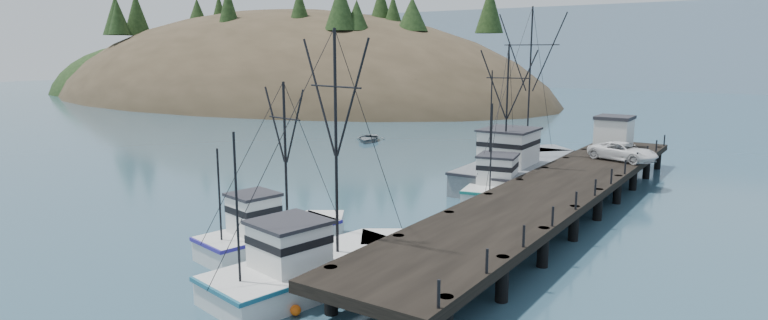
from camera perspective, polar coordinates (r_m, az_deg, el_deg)
ground at (r=35.26m, az=-15.46°, el=-7.30°), size 400.00×400.00×0.00m
pier at (r=40.35m, az=16.20°, el=-2.63°), size 6.00×44.00×2.00m
headland at (r=142.91m, az=-11.02°, el=4.11°), size 134.80×78.00×51.00m
distant_ridge at (r=192.50m, az=29.52°, el=5.89°), size 360.00×40.00×26.00m
distant_ridge_far at (r=217.06m, az=16.56°, el=7.15°), size 180.00×25.00×18.00m
moored_sailboats at (r=98.63m, az=-0.23°, el=4.44°), size 16.13×17.87×6.35m
trawler_near at (r=27.79m, az=-6.16°, el=-10.01°), size 5.65×11.80×11.81m
trawler_mid at (r=32.65m, az=-10.33°, el=-7.01°), size 4.45×9.07×9.25m
trawler_far at (r=44.75m, az=11.11°, el=-2.30°), size 5.37×11.09×11.31m
work_vessel at (r=49.68m, az=12.71°, el=-0.63°), size 5.55×17.42×14.33m
pier_shed at (r=57.23m, az=21.06°, el=2.58°), size 3.00×3.20×2.80m
pickup_truck at (r=50.34m, az=21.82°, el=0.76°), size 5.71×3.85×1.45m
motorboat at (r=70.55m, az=-1.53°, el=1.80°), size 5.26×5.98×1.03m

